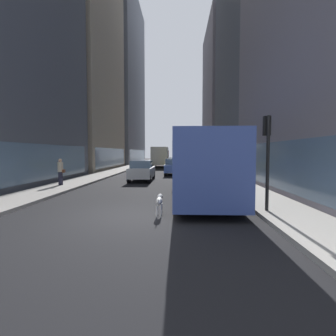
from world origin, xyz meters
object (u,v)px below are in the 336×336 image
Objects in this scene: car_yellow_taxi at (175,164)px; box_truck at (160,156)px; pedestrian_with_handbag at (61,172)px; dalmatian_dog at (159,201)px; transit_bus at (200,161)px; car_black_suv at (184,159)px; traffic_light_near at (267,147)px; car_grey_wagon at (186,161)px; car_white_van at (142,171)px; car_blue_hatchback at (174,167)px.

car_yellow_taxi is 7.86m from box_truck.
box_truck reaches higher than pedestrian_with_handbag.
transit_bus is at bearing 69.05° from dalmatian_dog.
car_black_suv is 1.22× the size of traffic_light_near.
car_black_suv is 4.30× the size of dalmatian_dog.
traffic_light_near is (2.10, -4.22, 0.66)m from transit_bus.
traffic_light_near is at bearing -78.95° from box_truck.
transit_bus is 2.87× the size of car_grey_wagon.
box_truck reaches higher than dalmatian_dog.
transit_bus is 43.05m from car_black_suv.
transit_bus is at bearing -17.82° from pedestrian_with_handbag.
dalmatian_dog is (-1.77, -36.66, -0.31)m from car_grey_wagon.
car_yellow_taxi reaches higher than dalmatian_dog.
car_yellow_taxi is 24.14m from traffic_light_near.
car_white_van is 12.63m from traffic_light_near.
box_truck reaches higher than car_blue_hatchback.
box_truck is 7.79× the size of dalmatian_dog.
car_blue_hatchback reaches higher than dalmatian_dog.
pedestrian_with_handbag is (-4.71, -3.92, 0.19)m from car_white_van.
car_yellow_taxi is at bearing 98.84° from traffic_light_near.
car_blue_hatchback is at bearing 102.31° from traffic_light_near.
car_grey_wagon reaches higher than dalmatian_dog.
car_black_suv is 36.54m from car_white_van.
pedestrian_with_handbag is (-8.71, -40.24, 0.19)m from car_black_suv.
car_blue_hatchback is 12.22m from pedestrian_with_handbag.
car_yellow_taxi is 1.06× the size of car_white_van.
car_blue_hatchback is at bearing 54.41° from pedestrian_with_handbag.
car_grey_wagon is 0.97× the size of car_black_suv.
car_black_suv is 16.54m from box_truck.
traffic_light_near is at bearing -63.53° from transit_bus.
box_truck is (-2.40, 14.28, 0.84)m from car_blue_hatchback.
box_truck is 24.68m from pedestrian_with_handbag.
dalmatian_dog is at bearing -92.76° from car_grey_wagon.
car_grey_wagon is (0.00, 32.05, -0.96)m from transit_bus.
car_yellow_taxi is 18.22m from pedestrian_with_handbag.
car_yellow_taxi is 24.20m from dalmatian_dog.
car_white_van is 6.13m from pedestrian_with_handbag.
car_grey_wagon is at bearing 85.26° from car_blue_hatchback.
box_truck is (-2.40, 7.44, 0.84)m from car_yellow_taxi.
pedestrian_with_handbag reaches higher than car_black_suv.
pedestrian_with_handbag reaches higher than dalmatian_dog.
car_yellow_taxi is 0.57× the size of box_truck.
transit_bus is 9.18m from pedestrian_with_handbag.
transit_bus is at bearing -90.00° from car_black_suv.
box_truck is at bearing -104.01° from car_black_suv.
box_truck is at bearing -128.48° from car_grey_wagon.
car_yellow_taxi is 2.51× the size of pedestrian_with_handbag.
car_black_suv and car_white_van have the same top height.
transit_bus is at bearing -85.33° from car_yellow_taxi.
traffic_light_near is (6.10, -31.23, 0.77)m from box_truck.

